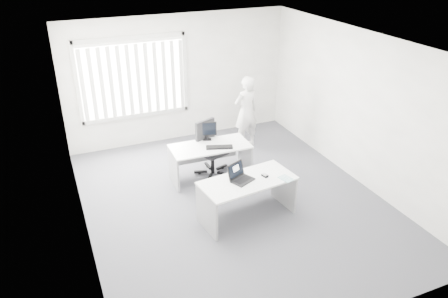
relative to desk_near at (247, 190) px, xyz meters
name	(u,v)px	position (x,y,z in m)	size (l,w,h in m)	color
ground	(234,201)	(-0.01, 0.50, -0.51)	(6.00, 6.00, 0.00)	#595962
wall_back	(179,79)	(-0.01, 3.50, 0.89)	(5.00, 0.02, 2.80)	white
wall_front	(350,233)	(-0.01, -2.50, 0.89)	(5.00, 0.02, 2.80)	white
wall_left	(76,157)	(-2.51, 0.50, 0.89)	(0.02, 6.00, 2.80)	white
wall_right	(358,108)	(2.49, 0.50, 0.89)	(0.02, 6.00, 2.80)	white
ceiling	(236,44)	(-0.01, 0.50, 2.29)	(5.00, 6.00, 0.02)	white
window	(133,78)	(-1.01, 3.46, 1.04)	(2.32, 0.06, 1.76)	beige
blinds	(134,80)	(-1.01, 3.40, 1.01)	(2.20, 0.10, 1.50)	white
desk_near	(247,190)	(0.00, 0.00, 0.00)	(1.63, 0.91, 0.71)	white
desk_far	(210,155)	(-0.08, 1.46, -0.02)	(1.51, 0.74, 0.68)	white
office_chair	(211,157)	(0.01, 1.65, -0.18)	(0.77, 0.77, 1.07)	black
person	(246,112)	(1.16, 2.48, 0.29)	(0.59, 0.39, 1.61)	silver
laptop	(243,174)	(-0.09, 0.00, 0.33)	(0.35, 0.31, 0.27)	black
paper_sheet	(268,175)	(0.38, 0.01, 0.20)	(0.32, 0.22, 0.00)	white
mouse	(265,175)	(0.31, -0.01, 0.22)	(0.07, 0.11, 0.05)	#ACACAE
booklet	(286,179)	(0.59, -0.21, 0.20)	(0.17, 0.23, 0.01)	white
keyboard	(219,147)	(0.05, 1.32, 0.18)	(0.50, 0.17, 0.02)	black
monitor	(207,131)	(-0.03, 1.73, 0.36)	(0.37, 0.11, 0.37)	black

